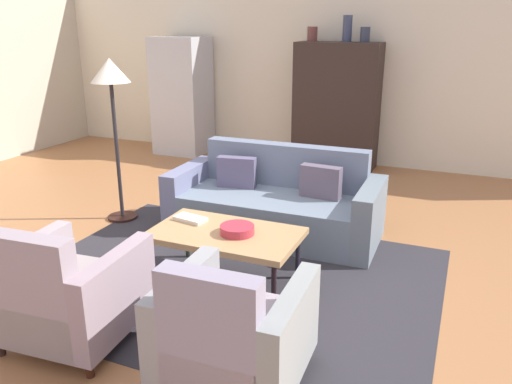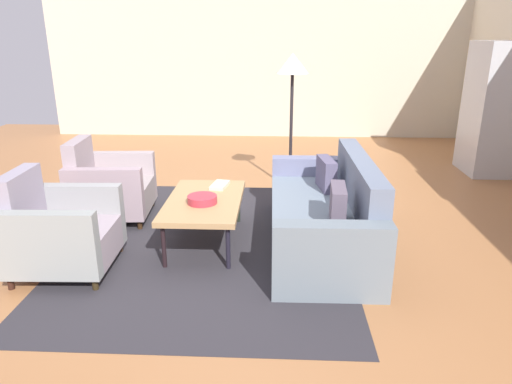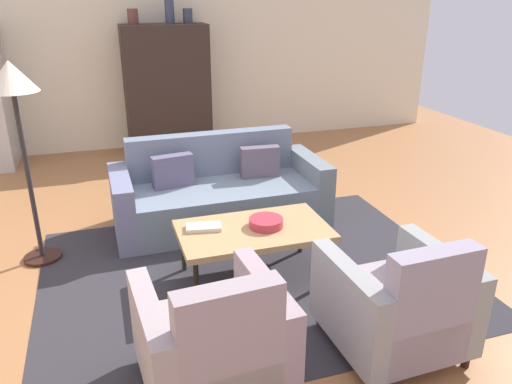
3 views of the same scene
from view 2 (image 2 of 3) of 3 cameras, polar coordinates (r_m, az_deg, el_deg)
name	(u,v)px [view 2 (image 2 of 3)]	position (r m, az deg, el deg)	size (l,w,h in m)	color
ground_plane	(234,230)	(4.85, -2.69, -4.71)	(11.33, 11.33, 0.00)	#A46A3F
wall_left	(256,63)	(9.17, -0.03, 15.57)	(0.12, 7.96, 2.80)	beige
area_rug	(211,242)	(4.60, -5.58, -6.09)	(3.40, 2.60, 0.01)	#2E2B31
couch	(328,217)	(4.47, 8.88, -3.04)	(2.11, 0.93, 0.86)	slate
coffee_table	(204,203)	(4.45, -6.38, -1.33)	(1.20, 0.70, 0.45)	black
armchair_left	(107,188)	(5.32, -17.87, 0.48)	(0.86, 0.86, 0.88)	black
armchair_right	(57,233)	(4.29, -23.25, -4.61)	(0.83, 0.83, 0.88)	#3C271C
fruit_bowl	(202,199)	(4.33, -6.63, -0.91)	(0.28, 0.28, 0.07)	#AE2E3C
book_stack	(220,185)	(4.78, -4.49, 0.85)	(0.30, 0.19, 0.03)	beige
refrigerator	(496,109)	(7.48, 27.45, 9.04)	(0.80, 0.73, 1.85)	#B7BABF
floor_lamp	(292,76)	(5.84, 4.50, 13.98)	(0.40, 0.40, 1.72)	black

